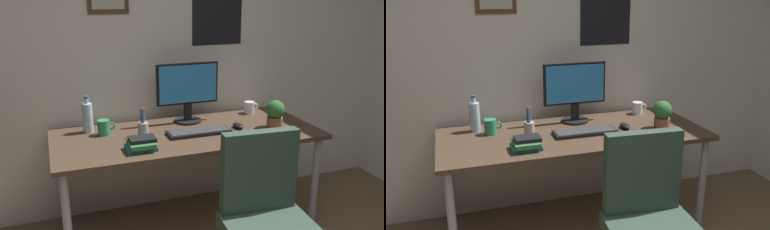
# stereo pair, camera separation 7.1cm
# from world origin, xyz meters

# --- Properties ---
(wall_back) EXTENTS (4.40, 0.10, 2.60)m
(wall_back) POSITION_xyz_m (0.00, 2.15, 1.30)
(wall_back) COLOR silver
(wall_back) RESTS_ON ground_plane
(desk) EXTENTS (1.79, 0.77, 0.72)m
(desk) POSITION_xyz_m (0.20, 1.69, 0.66)
(desk) COLOR #4C3828
(desk) RESTS_ON ground_plane
(office_chair) EXTENTS (0.56, 0.57, 0.95)m
(office_chair) POSITION_xyz_m (0.35, 0.83, 0.53)
(office_chair) COLOR #334738
(office_chair) RESTS_ON ground_plane
(monitor) EXTENTS (0.46, 0.20, 0.43)m
(monitor) POSITION_xyz_m (0.28, 1.91, 0.96)
(monitor) COLOR black
(monitor) RESTS_ON desk
(keyboard) EXTENTS (0.43, 0.15, 0.03)m
(keyboard) POSITION_xyz_m (0.27, 1.63, 0.74)
(keyboard) COLOR black
(keyboard) RESTS_ON desk
(computer_mouse) EXTENTS (0.06, 0.11, 0.04)m
(computer_mouse) POSITION_xyz_m (0.57, 1.65, 0.74)
(computer_mouse) COLOR black
(computer_mouse) RESTS_ON desk
(water_bottle) EXTENTS (0.07, 0.07, 0.25)m
(water_bottle) POSITION_xyz_m (-0.43, 1.92, 0.83)
(water_bottle) COLOR silver
(water_bottle) RESTS_ON desk
(coffee_mug_near) EXTENTS (0.12, 0.08, 0.10)m
(coffee_mug_near) POSITION_xyz_m (-0.34, 1.82, 0.77)
(coffee_mug_near) COLOR #2D8C59
(coffee_mug_near) RESTS_ON desk
(coffee_mug_far) EXTENTS (0.12, 0.08, 0.09)m
(coffee_mug_far) POSITION_xyz_m (0.81, 1.95, 0.77)
(coffee_mug_far) COLOR white
(coffee_mug_far) RESTS_ON desk
(potted_plant) EXTENTS (0.13, 0.13, 0.20)m
(potted_plant) POSITION_xyz_m (0.82, 1.58, 0.83)
(potted_plant) COLOR brown
(potted_plant) RESTS_ON desk
(pen_cup) EXTENTS (0.07, 0.07, 0.20)m
(pen_cup) POSITION_xyz_m (-0.10, 1.70, 0.78)
(pen_cup) COLOR #9EA0A5
(pen_cup) RESTS_ON desk
(book_stack_left) EXTENTS (0.18, 0.15, 0.08)m
(book_stack_left) POSITION_xyz_m (-0.17, 1.47, 0.76)
(book_stack_left) COLOR #26727A
(book_stack_left) RESTS_ON desk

